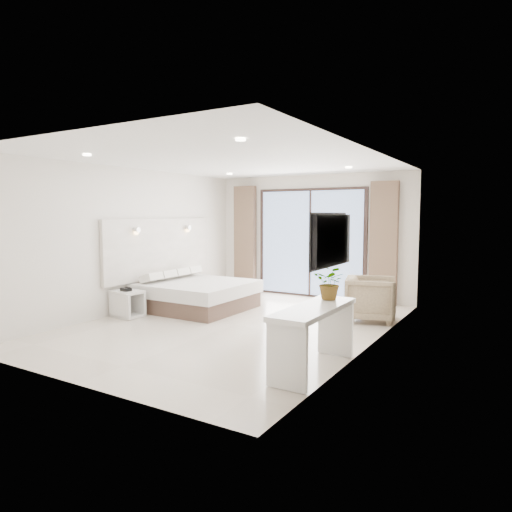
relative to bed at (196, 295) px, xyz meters
The scene contains 8 objects.
ground 1.55m from the bed, 27.58° to the right, with size 6.20×6.20×0.00m, color beige.
room_shell 1.74m from the bed, ahead, with size 4.62×6.22×2.72m.
bed is the anchor object (origin of this frame).
nightstand 1.34m from the bed, 118.04° to the right, with size 0.57×0.49×0.47m.
phone 1.39m from the bed, 116.75° to the right, with size 0.18×0.14×0.06m, color black.
console_desk 3.99m from the bed, 31.52° to the right, with size 0.48×1.54×0.77m.
plant 3.80m from the bed, 24.92° to the right, with size 0.39×0.43×0.33m, color #33662D.
armchair 3.30m from the bed, 13.70° to the left, with size 0.82×0.77×0.84m, color #998964.
Camera 1 is at (4.15, -6.21, 1.84)m, focal length 32.00 mm.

